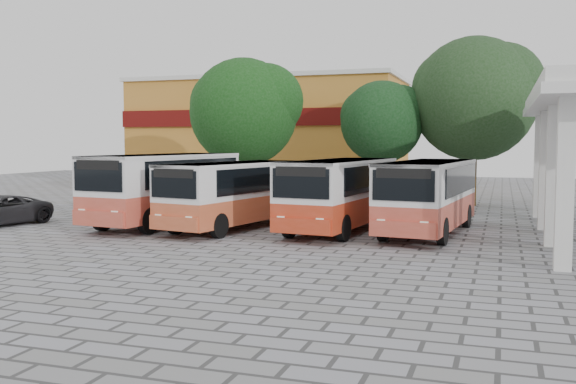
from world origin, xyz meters
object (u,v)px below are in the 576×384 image
(bus_far_left, at_px, (165,184))
(bus_centre_right, at_px, (340,190))
(bus_centre_left, at_px, (233,191))
(bus_far_right, at_px, (429,192))

(bus_far_left, relative_size, bus_centre_right, 1.06)
(bus_far_left, relative_size, bus_centre_left, 1.09)
(bus_far_left, distance_m, bus_far_right, 10.86)
(bus_far_left, bearing_deg, bus_far_right, 10.23)
(bus_centre_right, bearing_deg, bus_centre_left, -163.53)
(bus_centre_left, xyz_separation_m, bus_far_right, (7.59, 1.02, 0.05))
(bus_centre_left, height_order, bus_centre_right, bus_centre_right)
(bus_far_left, distance_m, bus_centre_left, 3.26)
(bus_centre_left, bearing_deg, bus_centre_right, 21.05)
(bus_far_left, height_order, bus_centre_left, bus_far_left)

